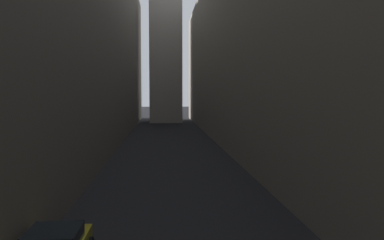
% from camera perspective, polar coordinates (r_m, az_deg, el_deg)
% --- Properties ---
extents(ground_plane, '(264.00, 264.00, 0.00)m').
position_cam_1_polar(ground_plane, '(37.68, -3.04, -5.07)').
color(ground_plane, black).
extents(building_block_left, '(15.68, 108.00, 25.61)m').
position_cam_1_polar(building_block_left, '(41.73, -22.34, 13.18)').
color(building_block_left, '#60594F').
rests_on(building_block_left, ground).
extents(building_block_right, '(15.40, 108.00, 22.31)m').
position_cam_1_polar(building_block_right, '(41.98, 15.51, 10.99)').
color(building_block_right, gray).
rests_on(building_block_right, ground).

